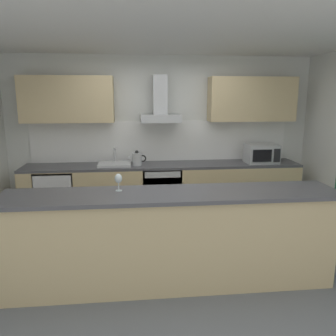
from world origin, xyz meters
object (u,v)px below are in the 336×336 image
Objects in this scene: oven at (161,191)px; sink at (115,164)px; refrigerator at (58,196)px; kettle at (137,159)px; wine_glass at (118,179)px; range_hood at (160,107)px; microwave at (261,154)px.

sink reaches higher than oven.
sink is at bearing 0.88° from refrigerator.
wine_glass is at bearing -96.66° from kettle.
oven is at bearing -90.00° from range_hood.
kettle is at bearing -174.91° from oven.
refrigerator is 4.78× the size of wine_glass.
sink reaches higher than refrigerator.
wine_glass reaches higher than sink.
refrigerator is at bearing -179.12° from sink.
refrigerator is at bearing 178.58° from kettle.
microwave is at bearing -0.98° from oven.
sink is 0.36m from kettle.
refrigerator is 2.23m from wine_glass.
wine_glass is at bearing -85.70° from sink.
refrigerator is at bearing 119.34° from wine_glass.
kettle is (1.25, -0.03, 0.58)m from refrigerator.
microwave is 1.00× the size of sink.
microwave is 1.73× the size of kettle.
oven is 1.73m from microwave.
range_hood is (-1.63, 0.16, 0.74)m from microwave.
sink is 0.69× the size of range_hood.
range_hood reaches higher than oven.
refrigerator is 1.18× the size of range_hood.
oven is at bearing 179.02° from microwave.
refrigerator is 1.70× the size of sink.
kettle is at bearing -1.42° from refrigerator.
sink is 1.87m from wine_glass.
kettle reaches higher than oven.
wine_glass is at bearing -107.73° from oven.
range_hood is (0.73, 0.12, 0.86)m from sink.
microwave is at bearing 0.17° from kettle.
microwave reaches higher than sink.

